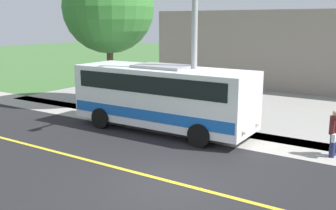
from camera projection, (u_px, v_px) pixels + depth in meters
ground_plane at (174, 183)px, 11.41m from camera, size 120.00×120.00×0.00m
road_surface at (174, 183)px, 11.41m from camera, size 8.00×100.00×0.01m
sidewalk at (243, 139)px, 15.68m from camera, size 2.40×100.00×0.01m
road_centre_line at (174, 182)px, 11.41m from camera, size 0.16×100.00×0.00m
shuttle_bus_front at (163, 95)px, 16.62m from camera, size 2.72×7.99×2.82m
pedestrian_with_bags at (334, 132)px, 13.44m from camera, size 0.72×0.34×1.66m
street_light_pole at (193, 32)px, 15.68m from camera, size 1.97×0.24×7.54m
tree_curbside at (109, 8)px, 21.06m from camera, size 4.93×4.93×7.80m
commercial_building at (323, 48)px, 28.68m from camera, size 10.00×22.31×5.34m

